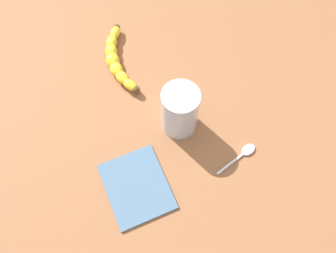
% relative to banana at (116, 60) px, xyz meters
% --- Properties ---
extents(wooden_tabletop, '(1.20, 1.20, 0.03)m').
position_rel_banana_xyz_m(wooden_tabletop, '(-0.16, -0.05, -0.03)').
color(wooden_tabletop, '#915B39').
rests_on(wooden_tabletop, ground).
extents(banana, '(0.20, 0.11, 0.03)m').
position_rel_banana_xyz_m(banana, '(0.00, 0.00, 0.00)').
color(banana, yellow).
rests_on(banana, wooden_tabletop).
extents(smoothie_glass, '(0.08, 0.08, 0.13)m').
position_rel_banana_xyz_m(smoothie_glass, '(-0.23, -0.01, 0.04)').
color(smoothie_glass, silver).
rests_on(smoothie_glass, wooden_tabletop).
extents(teaspoon, '(0.03, 0.11, 0.01)m').
position_rel_banana_xyz_m(teaspoon, '(-0.38, -0.08, -0.01)').
color(teaspoon, silver).
rests_on(teaspoon, wooden_tabletop).
extents(folded_napkin, '(0.19, 0.17, 0.01)m').
position_rel_banana_xyz_m(folded_napkin, '(-0.29, 0.16, -0.01)').
color(folded_napkin, slate).
rests_on(folded_napkin, wooden_tabletop).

